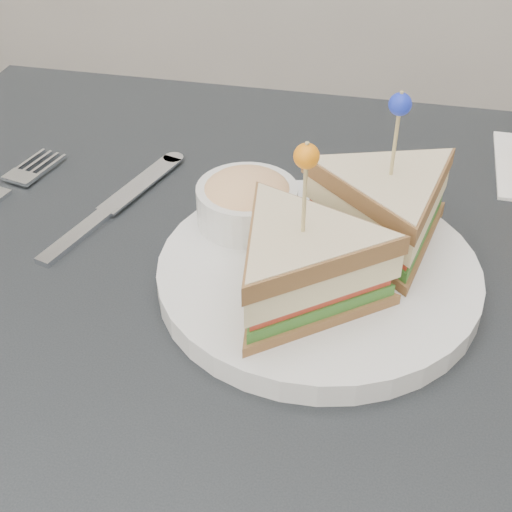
# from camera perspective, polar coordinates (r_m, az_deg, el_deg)

# --- Properties ---
(table) EXTENTS (0.80, 0.80, 0.75)m
(table) POSITION_cam_1_polar(r_m,az_deg,el_deg) (0.59, -1.16, -10.12)
(table) COLOR black
(table) RESTS_ON ground
(plate_meal) EXTENTS (0.29, 0.29, 0.15)m
(plate_meal) POSITION_cam_1_polar(r_m,az_deg,el_deg) (0.55, 5.86, 1.25)
(plate_meal) COLOR silver
(plate_meal) RESTS_ON table
(cutlery_knife) EXTENTS (0.07, 0.20, 0.01)m
(cutlery_knife) POSITION_cam_1_polar(r_m,az_deg,el_deg) (0.66, -11.52, 3.79)
(cutlery_knife) COLOR silver
(cutlery_knife) RESTS_ON table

